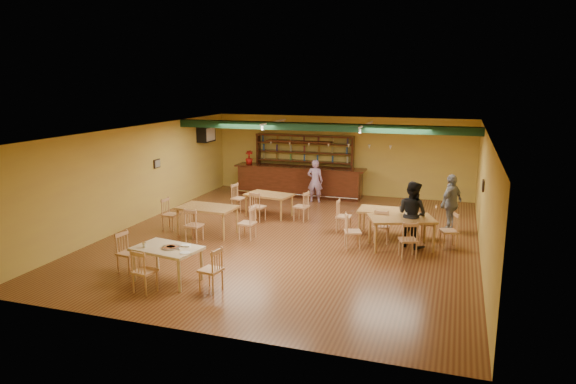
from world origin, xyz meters
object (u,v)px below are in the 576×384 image
(patron_bar, at_px, (315,181))
(dining_table_b, at_px, (385,222))
(dining_table_a, at_px, (269,205))
(dining_table_d, at_px, (401,233))
(near_table, at_px, (168,264))
(bar_counter, at_px, (299,181))
(dining_table_c, at_px, (208,220))
(patron_right_a, at_px, (412,214))

(patron_bar, bearing_deg, dining_table_b, 127.42)
(dining_table_a, height_order, dining_table_d, dining_table_d)
(near_table, relative_size, patron_bar, 0.92)
(bar_counter, distance_m, near_table, 9.17)
(dining_table_a, bearing_deg, dining_table_c, -100.52)
(dining_table_c, distance_m, patron_right_a, 5.72)
(near_table, bearing_deg, dining_table_b, 60.27)
(dining_table_c, bearing_deg, patron_bar, 72.45)
(dining_table_b, distance_m, patron_bar, 4.52)
(dining_table_d, height_order, patron_right_a, patron_right_a)
(dining_table_a, distance_m, patron_right_a, 5.05)
(patron_right_a, bearing_deg, dining_table_b, -12.69)
(dining_table_d, bearing_deg, dining_table_c, 165.03)
(patron_bar, bearing_deg, near_table, 78.31)
(dining_table_b, xyz_separation_m, dining_table_c, (-4.86, -1.48, 0.03))
(patron_right_a, bearing_deg, near_table, 72.89)
(dining_table_b, xyz_separation_m, patron_bar, (-3.00, 3.36, 0.40))
(bar_counter, height_order, patron_right_a, patron_right_a)
(bar_counter, height_order, dining_table_d, bar_counter)
(dining_table_d, distance_m, patron_bar, 5.67)
(dining_table_d, distance_m, patron_right_a, 0.58)
(dining_table_b, relative_size, dining_table_c, 0.93)
(dining_table_c, relative_size, patron_right_a, 0.92)
(patron_right_a, bearing_deg, dining_table_c, 39.17)
(dining_table_a, bearing_deg, patron_right_a, -10.00)
(near_table, distance_m, patron_bar, 8.42)
(dining_table_b, bearing_deg, bar_counter, 131.96)
(dining_table_b, relative_size, near_table, 1.05)
(dining_table_c, bearing_deg, dining_table_b, 20.47)
(dining_table_b, height_order, dining_table_c, dining_table_c)
(bar_counter, xyz_separation_m, near_table, (-0.24, -9.17, -0.18))
(dining_table_a, relative_size, dining_table_c, 0.90)
(dining_table_b, height_order, patron_bar, patron_bar)
(dining_table_b, height_order, dining_table_d, dining_table_d)
(dining_table_d, height_order, near_table, dining_table_d)
(dining_table_b, bearing_deg, dining_table_c, -163.62)
(bar_counter, relative_size, patron_right_a, 2.84)
(dining_table_a, relative_size, dining_table_d, 0.89)
(bar_counter, relative_size, dining_table_b, 3.34)
(dining_table_b, distance_m, near_table, 6.44)
(bar_counter, bearing_deg, patron_bar, -44.35)
(patron_bar, bearing_deg, dining_table_c, 64.64)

